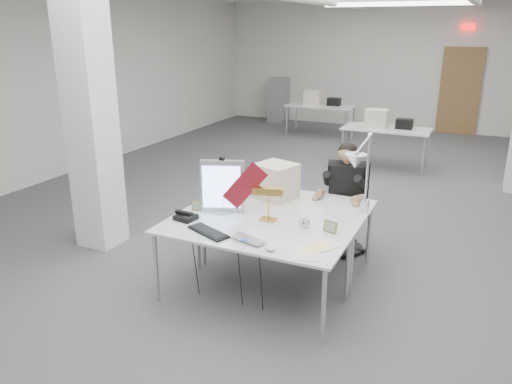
% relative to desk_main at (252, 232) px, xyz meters
% --- Properties ---
extents(room_shell, '(10.04, 14.04, 3.24)m').
position_rel_desk_main_xyz_m(room_shell, '(0.04, 2.63, 0.95)').
color(room_shell, '#464648').
rests_on(room_shell, ground).
extents(desk_main, '(1.80, 0.90, 0.02)m').
position_rel_desk_main_xyz_m(desk_main, '(0.00, 0.00, 0.00)').
color(desk_main, silver).
rests_on(desk_main, room_shell).
extents(desk_second, '(1.80, 0.90, 0.02)m').
position_rel_desk_main_xyz_m(desk_second, '(0.00, 0.90, 0.00)').
color(desk_second, silver).
rests_on(desk_second, room_shell).
extents(bg_desk_a, '(1.60, 0.80, 0.02)m').
position_rel_desk_main_xyz_m(bg_desk_a, '(0.20, 5.50, 0.00)').
color(bg_desk_a, silver).
rests_on(bg_desk_a, room_shell).
extents(bg_desk_b, '(1.60, 0.80, 0.02)m').
position_rel_desk_main_xyz_m(bg_desk_b, '(-1.80, 7.70, 0.00)').
color(bg_desk_b, silver).
rests_on(bg_desk_b, room_shell).
extents(filing_cabinet, '(0.45, 0.55, 1.20)m').
position_rel_desk_main_xyz_m(filing_cabinet, '(-3.50, 9.15, -0.14)').
color(filing_cabinet, gray).
rests_on(filing_cabinet, room_shell).
extents(office_chair, '(0.63, 0.63, 1.09)m').
position_rel_desk_main_xyz_m(office_chair, '(0.50, 1.53, -0.20)').
color(office_chair, black).
rests_on(office_chair, room_shell).
extents(seated_person, '(0.65, 0.75, 0.99)m').
position_rel_desk_main_xyz_m(seated_person, '(0.50, 1.48, 0.16)').
color(seated_person, black).
rests_on(seated_person, office_chair).
extents(monitor, '(0.43, 0.20, 0.55)m').
position_rel_desk_main_xyz_m(monitor, '(-0.49, 0.33, 0.29)').
color(monitor, '#BABABF').
rests_on(monitor, desk_main).
extents(pennant, '(0.45, 0.13, 0.50)m').
position_rel_desk_main_xyz_m(pennant, '(-0.21, 0.29, 0.34)').
color(pennant, maroon).
rests_on(pennant, monitor).
extents(keyboard, '(0.48, 0.32, 0.02)m').
position_rel_desk_main_xyz_m(keyboard, '(-0.34, -0.22, 0.02)').
color(keyboard, black).
rests_on(keyboard, desk_main).
extents(laptop, '(0.39, 0.30, 0.03)m').
position_rel_desk_main_xyz_m(laptop, '(0.06, -0.28, 0.03)').
color(laptop, '#BDBCC1').
rests_on(laptop, desk_main).
extents(mouse, '(0.09, 0.06, 0.04)m').
position_rel_desk_main_xyz_m(mouse, '(0.33, -0.34, 0.03)').
color(mouse, silver).
rests_on(mouse, desk_main).
extents(bankers_lamp, '(0.32, 0.19, 0.34)m').
position_rel_desk_main_xyz_m(bankers_lamp, '(0.04, 0.31, 0.18)').
color(bankers_lamp, gold).
rests_on(bankers_lamp, desk_main).
extents(desk_phone, '(0.22, 0.20, 0.05)m').
position_rel_desk_main_xyz_m(desk_phone, '(-0.71, -0.02, 0.04)').
color(desk_phone, black).
rests_on(desk_phone, desk_main).
extents(picture_frame_left, '(0.14, 0.10, 0.11)m').
position_rel_desk_main_xyz_m(picture_frame_left, '(-0.74, 0.26, 0.07)').
color(picture_frame_left, olive).
rests_on(picture_frame_left, desk_main).
extents(picture_frame_right, '(0.15, 0.07, 0.11)m').
position_rel_desk_main_xyz_m(picture_frame_right, '(0.68, 0.27, 0.07)').
color(picture_frame_right, olive).
rests_on(picture_frame_right, desk_main).
extents(desk_clock, '(0.10, 0.04, 0.10)m').
position_rel_desk_main_xyz_m(desk_clock, '(0.42, 0.27, 0.06)').
color(desk_clock, '#A5A6AA').
rests_on(desk_clock, desk_main).
extents(paper_stack_a, '(0.27, 0.33, 0.01)m').
position_rel_desk_main_xyz_m(paper_stack_a, '(0.63, -0.26, 0.02)').
color(paper_stack_a, white).
rests_on(paper_stack_a, desk_main).
extents(paper_stack_b, '(0.28, 0.29, 0.01)m').
position_rel_desk_main_xyz_m(paper_stack_b, '(0.68, -0.13, 0.02)').
color(paper_stack_b, '#FFF098').
rests_on(paper_stack_b, desk_main).
extents(paper_stack_c, '(0.22, 0.20, 0.01)m').
position_rel_desk_main_xyz_m(paper_stack_c, '(0.77, 0.02, 0.02)').
color(paper_stack_c, white).
rests_on(paper_stack_c, desk_main).
extents(beige_monitor, '(0.50, 0.49, 0.38)m').
position_rel_desk_main_xyz_m(beige_monitor, '(-0.17, 0.98, 0.20)').
color(beige_monitor, beige).
rests_on(beige_monitor, desk_second).
extents(architect_lamp, '(0.31, 0.75, 0.94)m').
position_rel_desk_main_xyz_m(architect_lamp, '(0.84, 0.71, 0.48)').
color(architect_lamp, '#BCBBC0').
rests_on(architect_lamp, desk_second).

